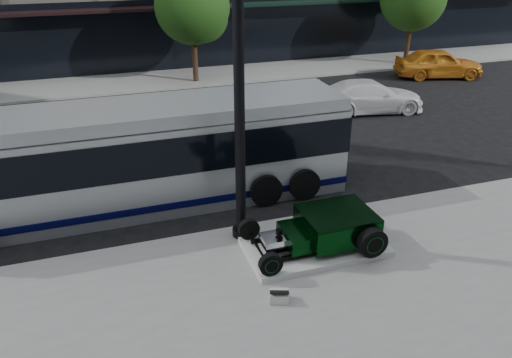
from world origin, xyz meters
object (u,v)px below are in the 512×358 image
object	(u,v)px
hot_rod	(328,227)
lamppost	(239,90)
transit_bus	(138,156)
yellow_taxi	(439,63)
white_sedan	(370,96)

from	to	relation	value
hot_rod	lamppost	xyz separation A→B (m)	(-1.85, 1.21, 3.24)
hot_rod	lamppost	world-z (taller)	lamppost
hot_rod	transit_bus	xyz separation A→B (m)	(-4.03, 4.05, 0.79)
transit_bus	yellow_taxi	xyz separation A→B (m)	(17.36, 9.50, -0.69)
transit_bus	white_sedan	world-z (taller)	transit_bus
white_sedan	hot_rod	bearing A→B (deg)	154.32
hot_rod	yellow_taxi	xyz separation A→B (m)	(13.34, 13.55, 0.10)
lamppost	yellow_taxi	world-z (taller)	lamppost
yellow_taxi	transit_bus	bearing A→B (deg)	135.03
hot_rod	white_sedan	xyz separation A→B (m)	(6.64, 9.44, 0.00)
transit_bus	white_sedan	distance (m)	11.98
hot_rod	transit_bus	size ratio (longest dim) A/B	0.27
lamppost	transit_bus	bearing A→B (deg)	127.52
transit_bus	yellow_taxi	world-z (taller)	transit_bus
yellow_taxi	hot_rod	bearing A→B (deg)	151.79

